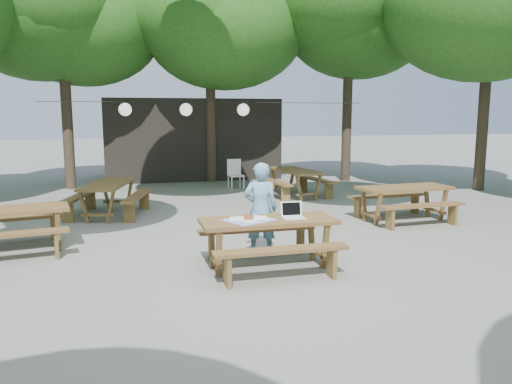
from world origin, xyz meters
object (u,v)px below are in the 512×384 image
at_px(main_picnic_table, 268,243).
at_px(picnic_table_nw, 5,230).
at_px(woman, 261,209).
at_px(plastic_chair, 236,180).

distance_m(main_picnic_table, picnic_table_nw, 4.41).
bearing_deg(woman, plastic_chair, -86.92).
bearing_deg(plastic_chair, picnic_table_nw, -135.52).
xyz_separation_m(woman, plastic_chair, (1.20, 7.23, -0.50)).
bearing_deg(main_picnic_table, woman, 83.21).
relative_size(woman, plastic_chair, 1.69).
height_order(picnic_table_nw, plastic_chair, plastic_chair).
bearing_deg(main_picnic_table, plastic_chair, 80.81).
bearing_deg(plastic_chair, main_picnic_table, -103.77).
xyz_separation_m(picnic_table_nw, woman, (4.07, -1.16, 0.37)).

